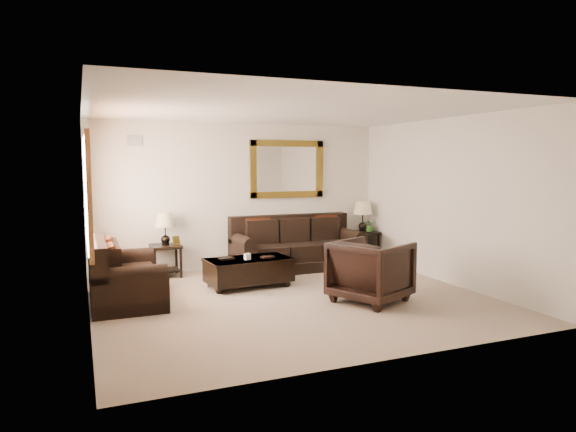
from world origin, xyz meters
name	(u,v)px	position (x,y,z in m)	size (l,w,h in m)	color
room	(293,206)	(0.00, 0.00, 1.35)	(5.51, 5.01, 2.71)	gray
window	(88,193)	(-2.70, 0.90, 1.55)	(0.07, 1.96, 1.66)	white
mirror	(287,169)	(0.92, 2.47, 1.85)	(1.50, 0.06, 1.10)	#4C330F
air_vent	(135,141)	(-1.90, 2.48, 2.35)	(0.25, 0.02, 0.18)	#999999
sofa	(296,249)	(0.92, 2.03, 0.35)	(2.39, 1.03, 0.98)	black
loveseat	(122,279)	(-2.31, 0.75, 0.34)	(0.96, 1.62, 0.91)	black
end_table_left	(165,235)	(-1.46, 2.20, 0.73)	(0.51, 0.51, 1.12)	black
end_table_right	(363,222)	(2.44, 2.18, 0.79)	(0.55, 0.55, 1.21)	black
coffee_table	(249,269)	(-0.35, 0.97, 0.28)	(1.40, 0.84, 0.57)	black
armchair	(371,268)	(0.98, -0.54, 0.49)	(0.94, 0.88, 0.97)	black
potted_plant	(370,226)	(2.56, 2.08, 0.71)	(0.24, 0.27, 0.21)	#2D6121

